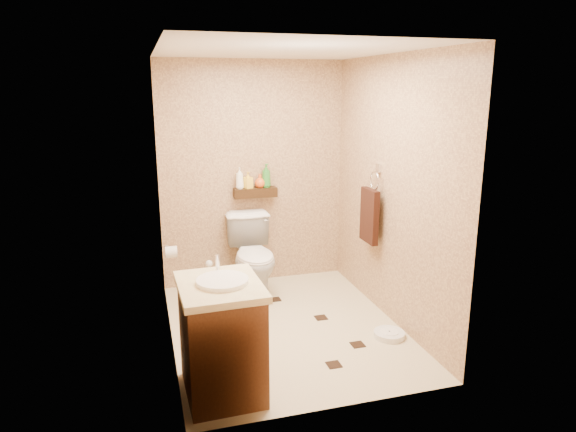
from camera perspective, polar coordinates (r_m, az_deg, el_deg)
name	(u,v)px	position (r m, az deg, el deg)	size (l,w,h in m)	color
ground	(285,327)	(4.76, -0.31, -12.26)	(2.50, 2.50, 0.00)	beige
wall_back	(253,175)	(5.55, -3.86, 4.61)	(2.00, 0.04, 2.40)	tan
wall_front	(340,239)	(3.21, 5.77, -2.51)	(2.00, 0.04, 2.40)	tan
wall_left	(165,205)	(4.20, -13.56, 1.15)	(0.04, 2.50, 2.40)	tan
wall_right	(392,192)	(4.73, 11.43, 2.68)	(0.04, 2.50, 2.40)	tan
ceiling	(285,50)	(4.27, -0.36, 17.95)	(2.00, 2.50, 0.02)	silver
wall_shelf	(255,192)	(5.51, -3.65, 2.63)	(0.46, 0.14, 0.10)	#34200E
floor_accents	(291,327)	(4.76, 0.28, -12.23)	(1.18, 1.47, 0.01)	black
toilet	(254,257)	(5.33, -3.83, -4.55)	(0.46, 0.81, 0.82)	white
vanity	(222,337)	(3.71, -7.40, -13.15)	(0.57, 0.69, 0.95)	brown
bathroom_scale	(389,334)	(4.67, 11.18, -12.77)	(0.30, 0.30, 0.05)	white
toilet_brush	(210,287)	(5.30, -8.68, -7.76)	(0.10, 0.10, 0.43)	#18625E
towel_ring	(370,213)	(4.96, 9.08, 0.31)	(0.12, 0.30, 0.76)	silver
toilet_paper	(171,252)	(4.99, -12.87, -3.90)	(0.12, 0.11, 0.12)	white
bottle_a	(240,178)	(5.44, -5.39, 4.20)	(0.09, 0.09, 0.22)	white
bottle_b	(248,180)	(5.47, -4.47, 4.01)	(0.08, 0.08, 0.18)	yellow
bottle_c	(260,181)	(5.50, -3.13, 3.92)	(0.11, 0.11, 0.15)	orange
bottle_d	(266,176)	(5.50, -2.44, 4.51)	(0.10, 0.10, 0.25)	#2E852C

